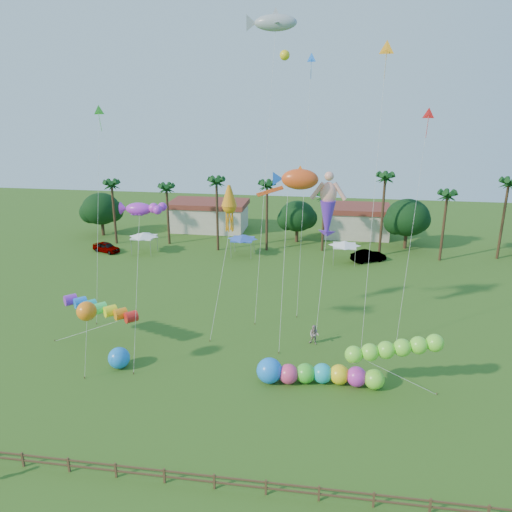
# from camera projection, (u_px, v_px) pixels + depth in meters

# --- Properties ---
(ground) EXTENTS (160.00, 160.00, 0.00)m
(ground) POSITION_uv_depth(u_px,v_px,m) (234.00, 424.00, 34.54)
(ground) COLOR #285116
(ground) RESTS_ON ground
(tree_line) EXTENTS (69.46, 8.91, 11.00)m
(tree_line) POSITION_uv_depth(u_px,v_px,m) (314.00, 217.00, 74.01)
(tree_line) COLOR #3A2819
(tree_line) RESTS_ON ground
(buildings_row) EXTENTS (35.00, 7.00, 4.00)m
(buildings_row) POSITION_uv_depth(u_px,v_px,m) (274.00, 220.00, 81.31)
(buildings_row) COLOR beige
(buildings_row) RESTS_ON ground
(tent_row) EXTENTS (31.00, 4.00, 0.60)m
(tent_row) POSITION_uv_depth(u_px,v_px,m) (242.00, 238.00, 68.66)
(tent_row) COLOR white
(tent_row) RESTS_ON ground
(fence) EXTENTS (36.12, 0.12, 1.00)m
(fence) POSITION_uv_depth(u_px,v_px,m) (214.00, 480.00, 28.71)
(fence) COLOR brown
(fence) RESTS_ON ground
(car_a) EXTENTS (4.58, 3.16, 1.45)m
(car_a) POSITION_uv_depth(u_px,v_px,m) (106.00, 247.00, 71.46)
(car_a) COLOR #4C4C54
(car_a) RESTS_ON ground
(car_b) EXTENTS (4.96, 3.68, 1.56)m
(car_b) POSITION_uv_depth(u_px,v_px,m) (368.00, 256.00, 67.42)
(car_b) COLOR #4C4C54
(car_b) RESTS_ON ground
(spectator_b) EXTENTS (1.06, 0.93, 1.85)m
(spectator_b) POSITION_uv_depth(u_px,v_px,m) (314.00, 335.00, 45.21)
(spectator_b) COLOR gray
(spectator_b) RESTS_ON ground
(caterpillar_inflatable) EXTENTS (9.99, 2.48, 2.03)m
(caterpillar_inflatable) POSITION_uv_depth(u_px,v_px,m) (315.00, 374.00, 39.06)
(caterpillar_inflatable) COLOR #E63C73
(caterpillar_inflatable) RESTS_ON ground
(blue_ball) EXTENTS (1.79, 1.79, 1.79)m
(blue_ball) POSITION_uv_depth(u_px,v_px,m) (119.00, 358.00, 41.34)
(blue_ball) COLOR blue
(blue_ball) RESTS_ON ground
(rainbow_tube) EXTENTS (9.32, 4.85, 3.72)m
(rainbow_tube) POSITION_uv_depth(u_px,v_px,m) (111.00, 315.00, 43.75)
(rainbow_tube) COLOR red
(rainbow_tube) RESTS_ON ground
(green_worm) EXTENTS (10.12, 2.16, 3.76)m
(green_worm) POSITION_uv_depth(u_px,v_px,m) (354.00, 355.00, 37.73)
(green_worm) COLOR #77EC34
(green_worm) RESTS_ON ground
(orange_ball_kite) EXTENTS (1.85, 1.85, 6.61)m
(orange_ball_kite) POSITION_uv_depth(u_px,v_px,m) (87.00, 311.00, 38.29)
(orange_ball_kite) COLOR orange
(orange_ball_kite) RESTS_ON ground
(merman_kite) EXTENTS (2.70, 4.35, 14.67)m
(merman_kite) POSITION_uv_depth(u_px,v_px,m) (328.00, 209.00, 45.05)
(merman_kite) COLOR #FBA48E
(merman_kite) RESTS_ON ground
(fish_kite) EXTENTS (4.95, 5.79, 15.62)m
(fish_kite) POSITION_uv_depth(u_px,v_px,m) (300.00, 179.00, 43.61)
(fish_kite) COLOR #E04918
(fish_kite) RESTS_ON ground
(shark_kite) EXTENTS (5.58, 7.41, 28.89)m
(shark_kite) POSITION_uv_depth(u_px,v_px,m) (276.00, 23.00, 45.91)
(shark_kite) COLOR #98A1A6
(shark_kite) RESTS_ON ground
(squid_kite) EXTENTS (2.14, 4.32, 14.02)m
(squid_kite) POSITION_uv_depth(u_px,v_px,m) (229.00, 207.00, 45.31)
(squid_kite) COLOR orange
(squid_kite) RESTS_ON ground
(lobster_kite) EXTENTS (3.92, 4.45, 13.78)m
(lobster_kite) POSITION_uv_depth(u_px,v_px,m) (139.00, 209.00, 39.48)
(lobster_kite) COLOR #B52AD3
(lobster_kite) RESTS_ON ground
(delta_kite_red) EXTENTS (2.06, 4.03, 20.62)m
(delta_kite_red) POSITION_uv_depth(u_px,v_px,m) (428.00, 119.00, 43.01)
(delta_kite_red) COLOR red
(delta_kite_red) RESTS_ON ground
(delta_kite_yellow) EXTENTS (1.40, 3.64, 25.76)m
(delta_kite_yellow) POSITION_uv_depth(u_px,v_px,m) (386.00, 54.00, 39.32)
(delta_kite_yellow) COLOR orange
(delta_kite_yellow) RESTS_ON ground
(delta_kite_green) EXTENTS (0.99, 4.62, 20.72)m
(delta_kite_green) POSITION_uv_depth(u_px,v_px,m) (99.00, 116.00, 46.91)
(delta_kite_green) COLOR #47D832
(delta_kite_green) RESTS_ON ground
(delta_kite_blue) EXTENTS (1.10, 5.24, 25.45)m
(delta_kite_blue) POSITION_uv_depth(u_px,v_px,m) (311.00, 67.00, 47.71)
(delta_kite_blue) COLOR #1B6AF9
(delta_kite_blue) RESTS_ON ground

